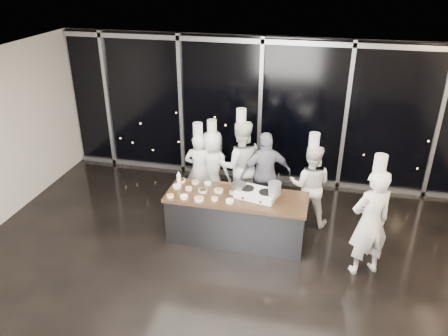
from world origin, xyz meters
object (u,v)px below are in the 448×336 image
object	(u,v)px
chef_center	(240,165)
chef_right	(310,185)
stove	(256,193)
stock_pot	(275,188)
frying_pan	(238,185)
chef_far_left	(199,169)
guest	(266,174)
chef_side	(370,222)
chef_left	(212,167)
demo_counter	(236,218)

from	to	relation	value
chef_center	chef_right	size ratio (longest dim) A/B	1.14
stove	stock_pot	distance (m)	0.38
chef_right	frying_pan	bearing A→B (deg)	33.85
chef_far_left	guest	world-z (taller)	chef_far_left
stock_pot	stove	bearing A→B (deg)	165.87
guest	chef_side	xyz separation A→B (m)	(1.84, -1.44, 0.09)
chef_left	chef_right	size ratio (longest dim) A/B	0.98
frying_pan	chef_center	bearing A→B (deg)	111.25
demo_counter	chef_right	xyz separation A→B (m)	(1.22, 0.87, 0.36)
stove	chef_far_left	xyz separation A→B (m)	(-1.32, 1.00, -0.16)
chef_right	stove	bearing A→B (deg)	44.82
stove	chef_right	world-z (taller)	chef_right
demo_counter	chef_right	size ratio (longest dim) A/B	1.34
chef_left	chef_right	xyz separation A→B (m)	(1.97, -0.36, 0.02)
guest	chef_left	bearing A→B (deg)	-32.21
chef_left	chef_center	distance (m)	0.61
chef_side	demo_counter	bearing A→B (deg)	-37.44
chef_far_left	stock_pot	bearing A→B (deg)	140.14
chef_far_left	chef_center	size ratio (longest dim) A/B	0.85
demo_counter	stock_pot	bearing A→B (deg)	-3.04
stove	chef_side	world-z (taller)	chef_side
stove	stock_pot	bearing A→B (deg)	-2.14
stove	chef_far_left	distance (m)	1.67
stock_pot	chef_far_left	distance (m)	2.00
chef_left	guest	bearing A→B (deg)	-171.72
chef_right	chef_side	world-z (taller)	chef_side
demo_counter	chef_center	bearing A→B (deg)	97.95
chef_center	guest	xyz separation A→B (m)	(0.52, -0.12, -0.09)
chef_center	chef_right	xyz separation A→B (m)	(1.38, -0.30, -0.12)
stock_pot	chef_right	world-z (taller)	chef_right
chef_far_left	chef_side	xyz separation A→B (m)	(3.19, -1.45, 0.14)
stove	guest	size ratio (longest dim) A/B	0.45
frying_pan	chef_far_left	bearing A→B (deg)	148.59
chef_side	stock_pot	bearing A→B (deg)	-40.46
demo_counter	guest	bearing A→B (deg)	70.85
frying_pan	chef_far_left	xyz separation A→B (m)	(-0.99, 0.94, -0.26)
guest	chef_right	xyz separation A→B (m)	(0.86, -0.17, -0.04)
chef_center	chef_side	size ratio (longest dim) A/B	1.01
demo_counter	stock_pot	xyz separation A→B (m)	(0.66, -0.03, 0.69)
frying_pan	chef_side	size ratio (longest dim) A/B	0.24
demo_counter	stock_pot	distance (m)	0.96
chef_left	chef_right	distance (m)	2.00
stove	chef_right	distance (m)	1.21
chef_center	chef_side	world-z (taller)	chef_center
frying_pan	stock_pot	bearing A→B (deg)	-0.53
chef_center	stove	bearing A→B (deg)	94.73
stove	chef_left	world-z (taller)	chef_left
frying_pan	stock_pot	size ratio (longest dim) A/B	2.29
chef_center	guest	size ratio (longest dim) A/B	1.23
stove	demo_counter	bearing A→B (deg)	-160.45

